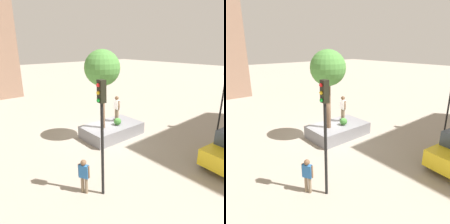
# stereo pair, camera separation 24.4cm
# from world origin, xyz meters

# --- Properties ---
(ground_plane) EXTENTS (120.00, 120.00, 0.00)m
(ground_plane) POSITION_xyz_m (0.00, 0.00, 0.00)
(ground_plane) COLOR #9E9384
(planter_ledge) EXTENTS (4.01, 2.45, 0.84)m
(planter_ledge) POSITION_xyz_m (-0.49, 0.39, 0.42)
(planter_ledge) COLOR gray
(planter_ledge) RESTS_ON ground
(plaza_tree) EXTENTS (2.22, 2.22, 5.04)m
(plaza_tree) POSITION_xyz_m (0.36, 0.45, 4.71)
(plaza_tree) COLOR brown
(plaza_tree) RESTS_ON planter_ledge
(boxwood_shrub) EXTENTS (0.50, 0.50, 0.50)m
(boxwood_shrub) POSITION_xyz_m (-0.71, 0.72, 1.09)
(boxwood_shrub) COLOR #3D7A33
(boxwood_shrub) RESTS_ON planter_ledge
(skateboard) EXTENTS (0.43, 0.83, 0.07)m
(skateboard) POSITION_xyz_m (-1.16, 0.14, 0.90)
(skateboard) COLOR black
(skateboard) RESTS_ON planter_ledge
(skateboarder) EXTENTS (0.28, 0.60, 1.79)m
(skateboarder) POSITION_xyz_m (-1.16, 0.14, 1.94)
(skateboarder) COLOR #847056
(skateboarder) RESTS_ON skateboard
(traffic_light_corner) EXTENTS (0.35, 0.29, 4.90)m
(traffic_light_corner) POSITION_xyz_m (3.79, 4.73, 3.32)
(traffic_light_corner) COLOR black
(traffic_light_corner) RESTS_ON ground
(bystander_watching) EXTENTS (0.36, 0.48, 1.59)m
(bystander_watching) POSITION_xyz_m (4.34, 4.15, 0.92)
(bystander_watching) COLOR #847056
(bystander_watching) RESTS_ON ground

